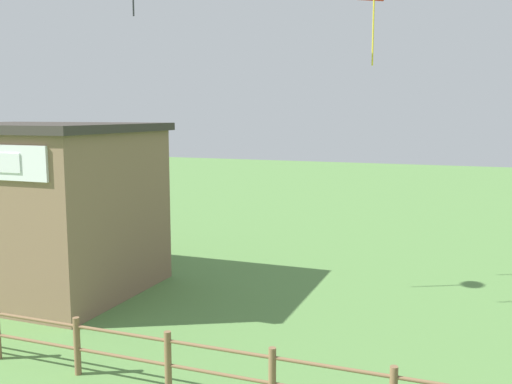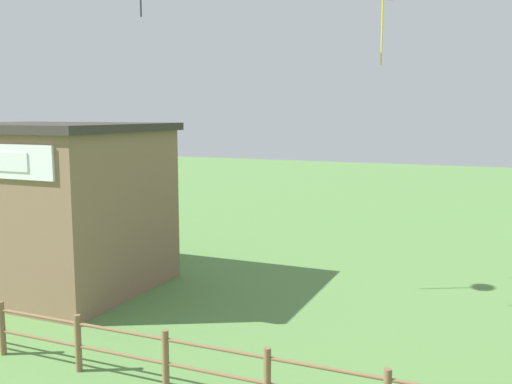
{
  "view_description": "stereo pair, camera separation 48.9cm",
  "coord_description": "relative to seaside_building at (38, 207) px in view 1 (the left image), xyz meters",
  "views": [
    {
      "loc": [
        4.28,
        -3.18,
        5.43
      ],
      "look_at": [
        0.0,
        8.07,
        3.77
      ],
      "focal_mm": 40.0,
      "sensor_mm": 36.0,
      "label": 1
    },
    {
      "loc": [
        4.74,
        -3.0,
        5.43
      ],
      "look_at": [
        0.0,
        8.07,
        3.77
      ],
      "focal_mm": 40.0,
      "sensor_mm": 36.0,
      "label": 2
    }
  ],
  "objects": [
    {
      "name": "seaside_building",
      "position": [
        0.0,
        0.0,
        0.0
      ],
      "size": [
        6.64,
        5.44,
        5.14
      ],
      "color": "#84664C",
      "rests_on": "ground_plane"
    },
    {
      "name": "wooden_fence",
      "position": [
        8.16,
        -4.54,
        -1.88
      ],
      "size": [
        15.23,
        0.14,
        1.24
      ],
      "color": "brown",
      "rests_on": "ground_plane"
    }
  ]
}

